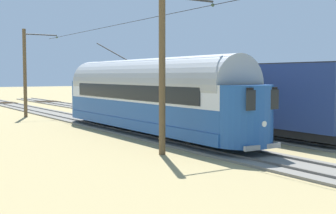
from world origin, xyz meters
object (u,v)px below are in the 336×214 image
vintage_streetcar (147,95)px  switch_stand (162,108)px  catenary_pole_foreground (26,71)px  coach_adjacent (254,97)px  catenary_pole_mid_near (164,68)px

vintage_streetcar → switch_stand: (-6.54, -8.71, -1.57)m
switch_stand → catenary_pole_foreground: bearing=-33.3°
vintage_streetcar → coach_adjacent: bearing=148.5°
vintage_streetcar → catenary_pole_foreground: (2.61, -14.71, 1.43)m
switch_stand → catenary_pole_mid_near: bearing=57.9°
catenary_pole_foreground → catenary_pole_mid_near: same height
vintage_streetcar → catenary_pole_mid_near: bearing=66.0°
catenary_pole_mid_near → switch_stand: size_ratio=5.72×
catenary_pole_foreground → catenary_pole_mid_near: bearing=90.0°
vintage_streetcar → switch_stand: size_ratio=14.88×
catenary_pole_foreground → switch_stand: catenary_pole_foreground is taller
coach_adjacent → catenary_pole_foreground: catenary_pole_foreground is taller
switch_stand → vintage_streetcar: bearing=53.1°
vintage_streetcar → catenary_pole_mid_near: (2.61, 5.87, 1.43)m
coach_adjacent → switch_stand: (-1.37, -11.88, -1.46)m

